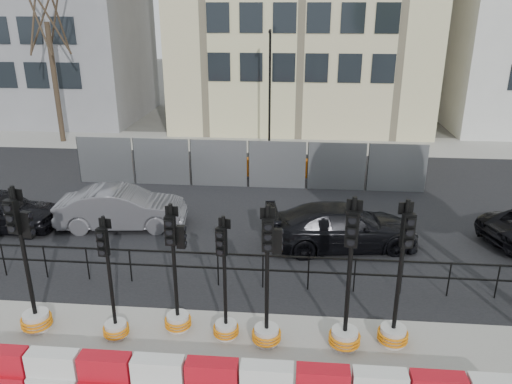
# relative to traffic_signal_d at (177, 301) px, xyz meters

# --- Properties ---
(ground) EXTENTS (120.00, 120.00, 0.00)m
(ground) POSITION_rel_traffic_signal_d_xyz_m (0.63, 0.76, -0.75)
(ground) COLOR #51514C
(ground) RESTS_ON ground
(road) EXTENTS (40.00, 14.00, 0.03)m
(road) POSITION_rel_traffic_signal_d_xyz_m (0.63, 7.76, -0.74)
(road) COLOR black
(road) RESTS_ON ground
(sidewalk_far) EXTENTS (40.00, 4.00, 0.02)m
(sidewalk_far) POSITION_rel_traffic_signal_d_xyz_m (0.63, 16.76, -0.74)
(sidewalk_far) COLOR gray
(sidewalk_far) RESTS_ON ground
(building_grey) EXTENTS (11.00, 9.06, 14.00)m
(building_grey) POSITION_rel_traffic_signal_d_xyz_m (-13.37, 22.75, 6.25)
(building_grey) COLOR gray
(building_grey) RESTS_ON ground
(kerb_railing) EXTENTS (18.00, 0.04, 1.00)m
(kerb_railing) POSITION_rel_traffic_signal_d_xyz_m (0.63, 1.96, -0.07)
(kerb_railing) COLOR black
(kerb_railing) RESTS_ON ground
(heras_fencing) EXTENTS (14.33, 1.72, 2.00)m
(heras_fencing) POSITION_rel_traffic_signal_d_xyz_m (1.20, 10.63, -0.10)
(heras_fencing) COLOR gray
(heras_fencing) RESTS_ON ground
(lamp_post_far) EXTENTS (0.12, 0.56, 6.00)m
(lamp_post_far) POSITION_rel_traffic_signal_d_xyz_m (1.13, 15.75, 2.47)
(lamp_post_far) COLOR black
(lamp_post_far) RESTS_ON ground
(tree_bare_far) EXTENTS (2.00, 2.00, 9.00)m
(tree_bare_far) POSITION_rel_traffic_signal_d_xyz_m (-10.37, 16.26, 5.90)
(tree_bare_far) COLOR #473828
(tree_bare_far) RESTS_ON ground
(barrier_row) EXTENTS (12.55, 0.50, 0.80)m
(barrier_row) POSITION_rel_traffic_signal_d_xyz_m (0.63, -2.04, -0.39)
(barrier_row) COLOR red
(barrier_row) RESTS_ON ground
(traffic_signal_b) EXTENTS (0.70, 0.70, 3.57)m
(traffic_signal_b) POSITION_rel_traffic_signal_d_xyz_m (-3.29, -0.30, 0.10)
(traffic_signal_b) COLOR silver
(traffic_signal_b) RESTS_ON ground
(traffic_signal_c) EXTENTS (0.59, 0.59, 3.00)m
(traffic_signal_c) POSITION_rel_traffic_signal_d_xyz_m (-1.35, -0.41, -0.13)
(traffic_signal_c) COLOR silver
(traffic_signal_c) RESTS_ON ground
(traffic_signal_d) EXTENTS (0.62, 0.62, 3.16)m
(traffic_signal_d) POSITION_rel_traffic_signal_d_xyz_m (0.00, 0.00, 0.00)
(traffic_signal_d) COLOR silver
(traffic_signal_d) RESTS_ON ground
(traffic_signal_e) EXTENTS (0.59, 0.59, 3.00)m
(traffic_signal_e) POSITION_rel_traffic_signal_d_xyz_m (1.15, -0.19, -0.13)
(traffic_signal_e) COLOR silver
(traffic_signal_e) RESTS_ON ground
(traffic_signal_f) EXTENTS (0.66, 0.66, 3.34)m
(traffic_signal_f) POSITION_rel_traffic_signal_d_xyz_m (2.10, -0.34, 0.04)
(traffic_signal_f) COLOR silver
(traffic_signal_f) RESTS_ON ground
(traffic_signal_g) EXTENTS (0.70, 0.70, 3.58)m
(traffic_signal_g) POSITION_rel_traffic_signal_d_xyz_m (3.81, -0.32, -0.01)
(traffic_signal_g) COLOR silver
(traffic_signal_g) RESTS_ON ground
(traffic_signal_h) EXTENTS (0.68, 0.68, 3.47)m
(traffic_signal_h) POSITION_rel_traffic_signal_d_xyz_m (4.90, -0.11, -0.04)
(traffic_signal_h) COLOR silver
(traffic_signal_h) RESTS_ON ground
(car_b) EXTENTS (2.48, 4.60, 1.40)m
(car_b) POSITION_rel_traffic_signal_d_xyz_m (-3.19, 5.46, -0.05)
(car_b) COLOR #545459
(car_b) RESTS_ON ground
(car_c) EXTENTS (3.46, 5.32, 1.36)m
(car_c) POSITION_rel_traffic_signal_d_xyz_m (4.11, 4.65, -0.07)
(car_c) COLOR black
(car_c) RESTS_ON ground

